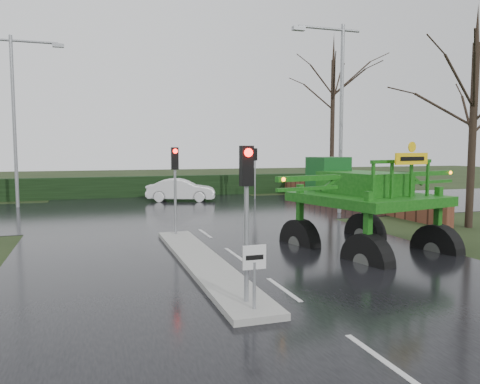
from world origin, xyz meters
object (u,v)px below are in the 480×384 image
object	(u,v)px
traffic_signal_far	(255,162)
crop_sprayer	(363,191)
white_sedan	(181,201)
keep_left_sign	(254,267)
street_light_right	(336,101)
street_light_left_far	(19,106)
traffic_signal_mid	(175,172)
traffic_signal_near	(247,190)

from	to	relation	value
traffic_signal_far	crop_sprayer	xyz separation A→B (m)	(-3.05, -18.08, -0.41)
crop_sprayer	white_sedan	distance (m)	18.56
keep_left_sign	street_light_right	bearing A→B (deg)	54.88
street_light_right	street_light_left_far	world-z (taller)	same
traffic_signal_far	white_sedan	bearing A→B (deg)	-2.59
keep_left_sign	white_sedan	size ratio (longest dim) A/B	0.30
traffic_signal_far	traffic_signal_mid	bearing A→B (deg)	58.07
traffic_signal_far	white_sedan	world-z (taller)	traffic_signal_far
traffic_signal_far	street_light_right	bearing A→B (deg)	101.95
keep_left_sign	traffic_signal_mid	world-z (taller)	traffic_signal_mid
traffic_signal_far	street_light_left_far	world-z (taller)	street_light_left_far
crop_sprayer	white_sedan	world-z (taller)	crop_sprayer
traffic_signal_near	street_light_left_far	distance (m)	22.37
white_sedan	street_light_right	bearing A→B (deg)	-122.38
crop_sprayer	white_sedan	xyz separation A→B (m)	(-2.08, 18.31, -2.18)
keep_left_sign	traffic_signal_far	size ratio (longest dim) A/B	0.38
keep_left_sign	street_light_left_far	distance (m)	23.11
white_sedan	traffic_signal_far	bearing A→B (deg)	-74.60
street_light_left_far	traffic_signal_near	bearing A→B (deg)	-71.83
keep_left_sign	traffic_signal_near	bearing A→B (deg)	90.00
street_light_left_far	white_sedan	world-z (taller)	street_light_left_far
traffic_signal_mid	white_sedan	world-z (taller)	traffic_signal_mid
traffic_signal_near	crop_sprayer	distance (m)	5.60
traffic_signal_near	traffic_signal_mid	distance (m)	8.50
traffic_signal_mid	street_light_left_far	distance (m)	14.68
keep_left_sign	crop_sprayer	distance (m)	5.97
traffic_signal_mid	crop_sprayer	world-z (taller)	crop_sprayer
white_sedan	traffic_signal_near	bearing A→B (deg)	-169.17
traffic_signal_near	traffic_signal_mid	bearing A→B (deg)	90.00
crop_sprayer	white_sedan	size ratio (longest dim) A/B	1.80
traffic_signal_mid	traffic_signal_far	bearing A→B (deg)	58.07
traffic_signal_far	crop_sprayer	bearing A→B (deg)	80.43
traffic_signal_near	traffic_signal_mid	xyz separation A→B (m)	(0.00, 8.50, 0.00)
traffic_signal_mid	crop_sprayer	xyz separation A→B (m)	(4.75, -5.56, -0.41)
traffic_signal_mid	street_light_right	world-z (taller)	street_light_right
street_light_right	crop_sprayer	distance (m)	11.77
traffic_signal_far	street_light_right	xyz separation A→B (m)	(1.69, -8.01, 3.40)
traffic_signal_mid	street_light_left_far	bearing A→B (deg)	118.86
street_light_left_far	crop_sprayer	bearing A→B (deg)	-57.20
traffic_signal_near	street_light_right	xyz separation A→B (m)	(9.49, 13.01, 3.40)
traffic_signal_near	traffic_signal_far	world-z (taller)	same
street_light_right	traffic_signal_mid	bearing A→B (deg)	-154.60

